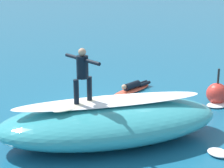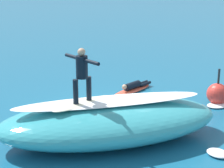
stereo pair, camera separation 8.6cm
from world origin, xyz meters
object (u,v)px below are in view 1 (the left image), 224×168
Objects in this scene: surfboard_riding at (83,103)px; buoy_marker at (217,93)px; surfer_paddling at (134,85)px; surfboard_paddling at (132,90)px; surfer_riding at (83,71)px.

surfboard_riding is 5.74m from buoy_marker.
surfer_paddling is 3.34m from buoy_marker.
buoy_marker is at bearing 103.97° from surfer_paddling.
surfboard_riding is at bearing 23.80° from surfboard_paddling.
surfer_riding is at bearing 23.24° from surfer_paddling.
surfer_riding is 0.71× the size of surfboard_paddling.
surfboard_paddling is at bearing -35.67° from buoy_marker.
surfboard_riding is at bearing 23.24° from surfer_paddling.
surfboard_riding is 5.18m from surfboard_paddling.
surfer_riding is 1.08× the size of surfer_paddling.
surfer_riding is 1.14× the size of buoy_marker.
buoy_marker is at bearing 173.65° from surfboard_riding.
surfer_paddling is (-0.10, -0.08, 0.18)m from surfboard_paddling.
surfer_paddling is at bearing -37.73° from buoy_marker.
surfer_paddling is (-2.46, -4.54, -0.98)m from surfboard_riding.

